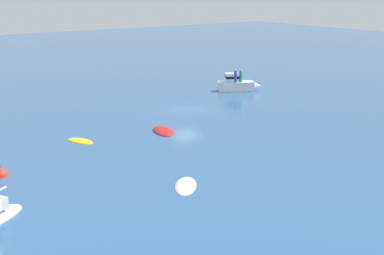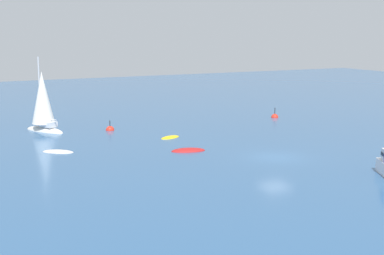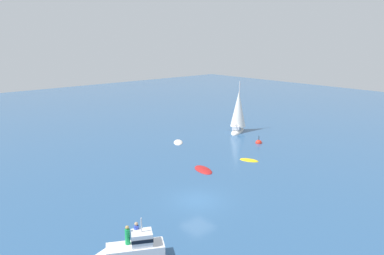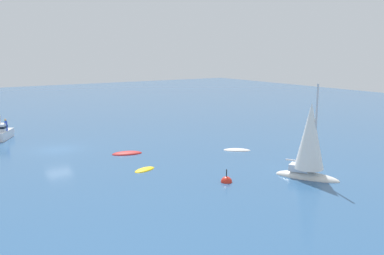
# 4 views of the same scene
# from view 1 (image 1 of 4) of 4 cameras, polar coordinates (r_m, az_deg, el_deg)

# --- Properties ---
(ground_plane) EXTENTS (160.00, 160.00, 0.00)m
(ground_plane) POSITION_cam_1_polar(r_m,az_deg,el_deg) (45.80, -0.69, 2.07)
(ground_plane) COLOR #2D5684
(skiff) EXTENTS (2.87, 2.63, 0.37)m
(skiff) POSITION_cam_1_polar(r_m,az_deg,el_deg) (28.46, -0.72, -6.48)
(skiff) COLOR silver
(skiff) RESTS_ON ground
(dinghy) EXTENTS (2.45, 1.79, 0.34)m
(dinghy) POSITION_cam_1_polar(r_m,az_deg,el_deg) (37.16, -12.19, -1.51)
(dinghy) COLOR yellow
(dinghy) RESTS_ON ground
(cabin_cruiser) EXTENTS (3.18, 4.50, 2.80)m
(cabin_cruiser) POSITION_cam_1_polar(r_m,az_deg,el_deg) (53.65, 5.03, 4.80)
(cabin_cruiser) COLOR white
(cabin_cruiser) RESTS_ON ground
(skiff_1) EXTENTS (3.20, 2.14, 0.50)m
(skiff_1) POSITION_cam_1_polar(r_m,az_deg,el_deg) (38.77, -3.18, -0.46)
(skiff_1) COLOR #B21E1E
(skiff_1) RESTS_ON ground
(channel_buoy) EXTENTS (0.88, 0.88, 1.45)m
(channel_buoy) POSITION_cam_1_polar(r_m,az_deg,el_deg) (31.90, -20.34, -5.01)
(channel_buoy) COLOR red
(channel_buoy) RESTS_ON ground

